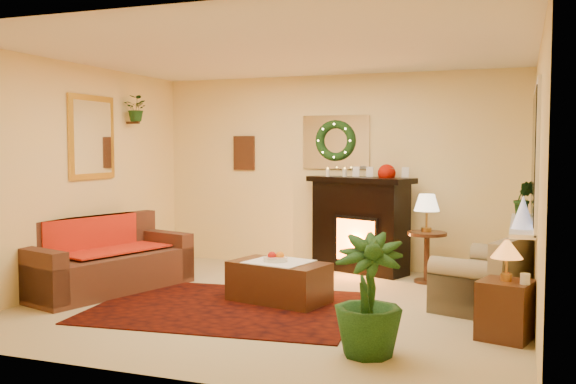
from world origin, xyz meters
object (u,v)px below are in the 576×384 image
(loveseat, at_px, (488,265))
(side_table_round, at_px, (427,256))
(sofa, at_px, (107,253))
(end_table_square, at_px, (505,308))
(fireplace, at_px, (360,230))
(coffee_table, at_px, (279,282))

(loveseat, bearing_deg, side_table_round, 146.23)
(sofa, xyz_separation_m, loveseat, (4.10, 0.76, -0.01))
(side_table_round, height_order, end_table_square, side_table_round)
(loveseat, height_order, end_table_square, loveseat)
(end_table_square, bearing_deg, loveseat, 99.88)
(sofa, bearing_deg, loveseat, 27.40)
(loveseat, bearing_deg, fireplace, 159.04)
(fireplace, xyz_separation_m, coffee_table, (-0.40, -1.93, -0.34))
(fireplace, xyz_separation_m, end_table_square, (1.87, -2.49, -0.28))
(fireplace, relative_size, coffee_table, 1.26)
(fireplace, distance_m, side_table_round, 1.03)
(loveseat, bearing_deg, coffee_table, -146.38)
(coffee_table, bearing_deg, fireplace, 91.43)
(side_table_round, bearing_deg, loveseat, -51.54)
(sofa, bearing_deg, side_table_round, 43.85)
(loveseat, distance_m, coffee_table, 2.17)
(end_table_square, bearing_deg, coffee_table, 166.18)
(sofa, xyz_separation_m, end_table_square, (4.30, -0.39, -0.16))
(coffee_table, bearing_deg, side_table_round, 62.38)
(coffee_table, bearing_deg, sofa, -161.88)
(fireplace, relative_size, end_table_square, 2.55)
(sofa, xyz_separation_m, side_table_round, (3.35, 1.71, -0.10))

